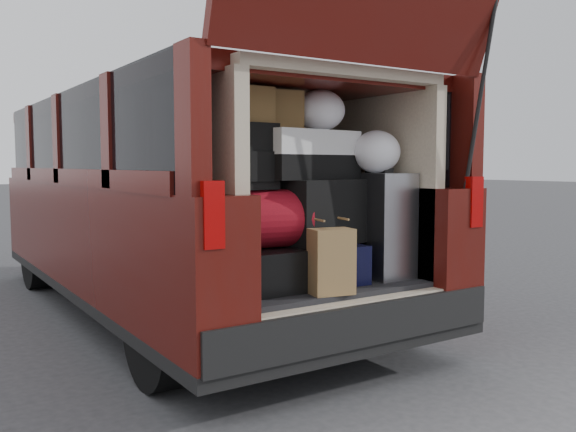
% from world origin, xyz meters
% --- Properties ---
extents(ground, '(80.00, 80.00, 0.00)m').
position_xyz_m(ground, '(0.00, 0.00, 0.00)').
color(ground, '#323234').
rests_on(ground, ground).
extents(minivan, '(1.90, 5.35, 2.77)m').
position_xyz_m(minivan, '(0.00, 1.86, 0.91)').
color(minivan, black).
rests_on(minivan, ground).
extents(load_floor, '(1.24, 1.05, 0.55)m').
position_xyz_m(load_floor, '(0.00, 0.28, 0.28)').
color(load_floor, black).
rests_on(load_floor, ground).
extents(black_hardshell, '(0.42, 0.57, 0.23)m').
position_xyz_m(black_hardshell, '(-0.38, 0.17, 0.66)').
color(black_hardshell, black).
rests_on(black_hardshell, load_floor).
extents(navy_hardshell, '(0.44, 0.53, 0.23)m').
position_xyz_m(navy_hardshell, '(0.05, 0.15, 0.66)').
color(navy_hardshell, black).
rests_on(navy_hardshell, load_floor).
extents(silver_roller, '(0.28, 0.43, 0.64)m').
position_xyz_m(silver_roller, '(0.48, 0.08, 0.87)').
color(silver_roller, silver).
rests_on(silver_roller, load_floor).
extents(kraft_bag, '(0.25, 0.19, 0.35)m').
position_xyz_m(kraft_bag, '(-0.09, -0.18, 0.73)').
color(kraft_bag, '#9F7847').
rests_on(kraft_bag, load_floor).
extents(red_duffel, '(0.54, 0.39, 0.33)m').
position_xyz_m(red_duffel, '(-0.33, 0.14, 0.94)').
color(red_duffel, maroon).
rests_on(red_duffel, black_hardshell).
extents(black_soft_case, '(0.57, 0.40, 0.38)m').
position_xyz_m(black_soft_case, '(0.07, 0.14, 0.96)').
color(black_soft_case, black).
rests_on(black_soft_case, navy_hardshell).
extents(backpack, '(0.26, 0.17, 0.36)m').
position_xyz_m(backpack, '(-0.38, 0.14, 1.28)').
color(backpack, black).
rests_on(backpack, red_duffel).
extents(twotone_duffel, '(0.68, 0.42, 0.29)m').
position_xyz_m(twotone_duffel, '(0.01, 0.21, 1.30)').
color(twotone_duffel, white).
rests_on(twotone_duffel, black_soft_case).
extents(grocery_sack_lower, '(0.22, 0.18, 0.20)m').
position_xyz_m(grocery_sack_lower, '(-0.37, 0.18, 1.56)').
color(grocery_sack_lower, brown).
rests_on(grocery_sack_lower, backpack).
extents(grocery_sack_upper, '(0.24, 0.20, 0.22)m').
position_xyz_m(grocery_sack_upper, '(-0.14, 0.24, 1.55)').
color(grocery_sack_upper, brown).
rests_on(grocery_sack_upper, twotone_duffel).
extents(plastic_bag_center, '(0.33, 0.31, 0.25)m').
position_xyz_m(plastic_bag_center, '(0.12, 0.21, 1.56)').
color(plastic_bag_center, white).
rests_on(plastic_bag_center, twotone_duffel).
extents(plastic_bag_right, '(0.32, 0.30, 0.26)m').
position_xyz_m(plastic_bag_right, '(0.44, 0.06, 1.32)').
color(plastic_bag_right, white).
rests_on(plastic_bag_right, silver_roller).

